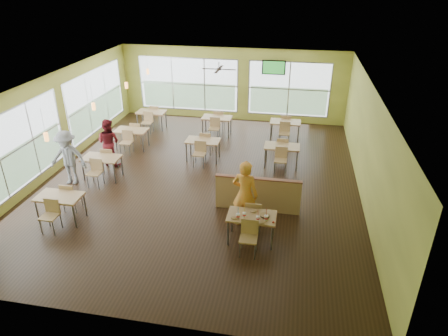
{
  "coord_description": "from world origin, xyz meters",
  "views": [
    {
      "loc": [
        2.84,
        -11.26,
        6.19
      ],
      "look_at": [
        0.96,
        -1.14,
        1.05
      ],
      "focal_mm": 32.0,
      "sensor_mm": 36.0,
      "label": 1
    }
  ],
  "objects_px": {
    "half_wall_divider": "(258,194)",
    "food_basket": "(265,215)",
    "man_plaid": "(245,194)",
    "main_table": "(252,219)"
  },
  "relations": [
    {
      "from": "main_table",
      "to": "man_plaid",
      "type": "height_order",
      "value": "man_plaid"
    },
    {
      "from": "half_wall_divider",
      "to": "food_basket",
      "type": "xyz_separation_m",
      "value": [
        0.32,
        -1.44,
        0.26
      ]
    },
    {
      "from": "man_plaid",
      "to": "food_basket",
      "type": "xyz_separation_m",
      "value": [
        0.58,
        -0.64,
        -0.17
      ]
    },
    {
      "from": "man_plaid",
      "to": "main_table",
      "type": "bearing_deg",
      "value": 124.2
    },
    {
      "from": "main_table",
      "to": "man_plaid",
      "type": "distance_m",
      "value": 0.77
    },
    {
      "from": "half_wall_divider",
      "to": "man_plaid",
      "type": "bearing_deg",
      "value": -107.83
    },
    {
      "from": "half_wall_divider",
      "to": "food_basket",
      "type": "bearing_deg",
      "value": -77.48
    },
    {
      "from": "man_plaid",
      "to": "half_wall_divider",
      "type": "bearing_deg",
      "value": -95.56
    },
    {
      "from": "man_plaid",
      "to": "food_basket",
      "type": "relative_size",
      "value": 7.74
    },
    {
      "from": "half_wall_divider",
      "to": "man_plaid",
      "type": "distance_m",
      "value": 0.95
    }
  ]
}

